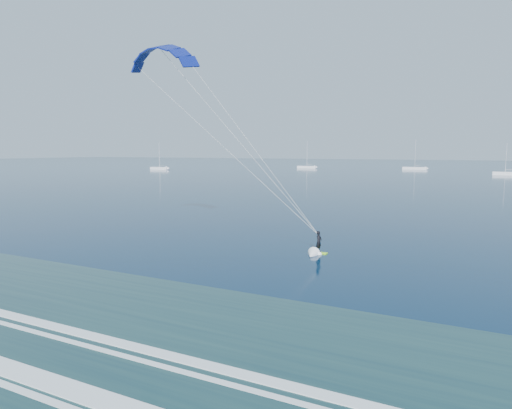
{
  "coord_description": "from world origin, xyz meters",
  "views": [
    {
      "loc": [
        21.41,
        -5.82,
        9.07
      ],
      "look_at": [
        5.11,
        25.97,
        4.8
      ],
      "focal_mm": 32.0,
      "sensor_mm": 36.0,
      "label": 1
    }
  ],
  "objects_px": {
    "sailboat_2": "(415,168)",
    "sailboat_3": "(505,173)",
    "sailboat_1": "(307,167)",
    "sailboat_0": "(160,168)",
    "kitesurfer_rig": "(238,140)"
  },
  "relations": [
    {
      "from": "kitesurfer_rig",
      "to": "sailboat_3",
      "type": "distance_m",
      "value": 157.26
    },
    {
      "from": "kitesurfer_rig",
      "to": "sailboat_1",
      "type": "height_order",
      "value": "kitesurfer_rig"
    },
    {
      "from": "sailboat_0",
      "to": "sailboat_2",
      "type": "bearing_deg",
      "value": 27.47
    },
    {
      "from": "sailboat_1",
      "to": "sailboat_2",
      "type": "height_order",
      "value": "sailboat_2"
    },
    {
      "from": "sailboat_2",
      "to": "sailboat_3",
      "type": "relative_size",
      "value": 1.25
    },
    {
      "from": "sailboat_1",
      "to": "sailboat_3",
      "type": "distance_m",
      "value": 90.94
    },
    {
      "from": "sailboat_2",
      "to": "sailboat_3",
      "type": "bearing_deg",
      "value": -44.09
    },
    {
      "from": "sailboat_1",
      "to": "sailboat_2",
      "type": "relative_size",
      "value": 0.92
    },
    {
      "from": "kitesurfer_rig",
      "to": "sailboat_1",
      "type": "xyz_separation_m",
      "value": [
        -62.25,
        181.12,
        -9.26
      ]
    },
    {
      "from": "kitesurfer_rig",
      "to": "sailboat_0",
      "type": "distance_m",
      "value": 179.82
    },
    {
      "from": "sailboat_1",
      "to": "sailboat_3",
      "type": "height_order",
      "value": "sailboat_1"
    },
    {
      "from": "sailboat_0",
      "to": "sailboat_1",
      "type": "bearing_deg",
      "value": 39.38
    },
    {
      "from": "sailboat_2",
      "to": "sailboat_3",
      "type": "distance_m",
      "value": 51.01
    },
    {
      "from": "sailboat_1",
      "to": "sailboat_3",
      "type": "bearing_deg",
      "value": -16.69
    },
    {
      "from": "kitesurfer_rig",
      "to": "sailboat_2",
      "type": "distance_m",
      "value": 191.09
    }
  ]
}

